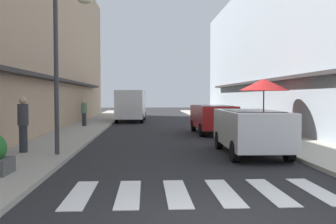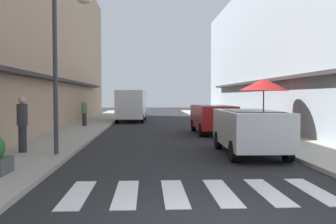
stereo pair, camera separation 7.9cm
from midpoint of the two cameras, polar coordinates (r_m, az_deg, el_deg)
ground_plane at (r=21.14m, az=-0.30°, el=-2.83°), size 87.07×87.07×0.00m
sidewalk_left at (r=21.42m, az=-12.87°, el=-2.66°), size 2.54×55.41×0.12m
sidewalk_right at (r=21.87m, az=12.01°, el=-2.55°), size 2.54×55.41×0.12m
building_row_left at (r=23.50m, az=-21.85°, el=11.22°), size 5.50×37.62×11.21m
building_row_right at (r=24.14m, az=20.27°, el=9.40°), size 5.50×37.62×9.87m
crosswalk at (r=7.70m, az=4.85°, el=-12.06°), size 5.20×2.20×0.01m
parked_car_near at (r=12.62m, az=12.45°, el=-2.23°), size 1.90×4.30×1.47m
parked_car_mid at (r=19.42m, az=6.91°, el=-0.59°), size 1.87×4.25×1.47m
delivery_van at (r=28.66m, az=-5.44°, el=1.34°), size 2.18×5.47×2.37m
street_lamp at (r=12.20m, az=-15.64°, el=8.34°), size 1.19×0.28×5.01m
cafe_umbrella at (r=18.03m, az=14.41°, el=3.99°), size 2.31×2.31×2.62m
planter_midblock at (r=16.75m, az=15.78°, el=-2.01°), size 1.07×1.07×1.20m
pedestrian_walking_near at (r=12.98m, az=-21.04°, el=-1.53°), size 0.34×0.34×1.80m
pedestrian_walking_far at (r=23.53m, az=-12.46°, el=-0.02°), size 0.34×0.34×1.60m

